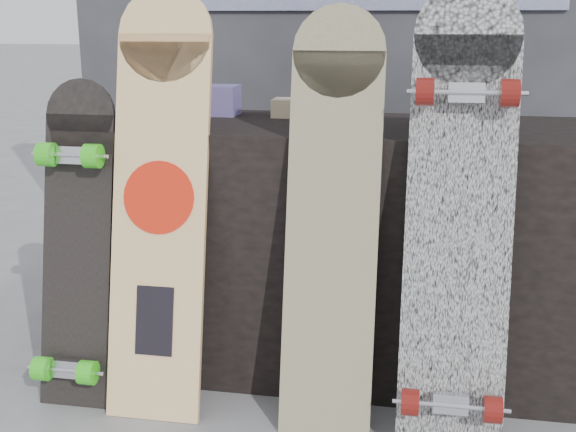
% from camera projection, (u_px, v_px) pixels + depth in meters
% --- Properties ---
extents(vendor_table, '(1.60, 0.60, 0.80)m').
position_uv_depth(vendor_table, '(332.00, 245.00, 2.36)').
color(vendor_table, black).
rests_on(vendor_table, ground).
extents(booth, '(2.40, 0.22, 2.20)m').
position_uv_depth(booth, '(359.00, 23.00, 2.98)').
color(booth, '#2E2E33').
rests_on(booth, ground).
extents(merch_box_purple, '(0.18, 0.12, 0.10)m').
position_uv_depth(merch_box_purple, '(212.00, 100.00, 2.46)').
color(merch_box_purple, navy).
rests_on(merch_box_purple, vendor_table).
extents(merch_box_small, '(0.14, 0.14, 0.12)m').
position_uv_depth(merch_box_small, '(450.00, 109.00, 2.14)').
color(merch_box_small, navy).
rests_on(merch_box_small, vendor_table).
extents(merch_box_flat, '(0.22, 0.10, 0.06)m').
position_uv_depth(merch_box_flat, '(306.00, 108.00, 2.40)').
color(merch_box_flat, '#D1B78C').
rests_on(merch_box_flat, vendor_table).
extents(longboard_geisha, '(0.28, 0.30, 1.21)m').
position_uv_depth(longboard_geisha, '(160.00, 191.00, 2.06)').
color(longboard_geisha, beige).
rests_on(longboard_geisha, ground).
extents(longboard_celtic, '(0.25, 0.27, 1.16)m').
position_uv_depth(longboard_celtic, '(333.00, 209.00, 1.97)').
color(longboard_celtic, beige).
rests_on(longboard_celtic, ground).
extents(longboard_cascadia, '(0.28, 0.34, 1.22)m').
position_uv_depth(longboard_cascadia, '(459.00, 213.00, 1.86)').
color(longboard_cascadia, silver).
rests_on(longboard_cascadia, ground).
extents(skateboard_dark, '(0.21, 0.29, 0.95)m').
position_uv_depth(skateboard_dark, '(76.00, 240.00, 2.12)').
color(skateboard_dark, black).
rests_on(skateboard_dark, ground).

